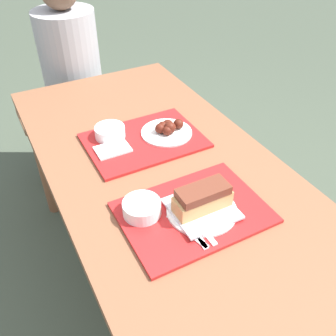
% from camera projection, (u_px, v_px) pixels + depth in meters
% --- Properties ---
extents(ground_plane, '(12.00, 12.00, 0.00)m').
position_uv_depth(ground_plane, '(172.00, 295.00, 1.80)').
color(ground_plane, '#424C3D').
extents(picnic_table, '(0.81, 1.86, 0.74)m').
position_uv_depth(picnic_table, '(174.00, 195.00, 1.39)').
color(picnic_table, brown).
rests_on(picnic_table, ground_plane).
extents(picnic_bench_far, '(0.77, 0.28, 0.48)m').
position_uv_depth(picnic_bench_far, '(86.00, 115.00, 2.34)').
color(picnic_bench_far, brown).
rests_on(picnic_bench_far, ground_plane).
extents(tray_near, '(0.45, 0.33, 0.01)m').
position_uv_depth(tray_near, '(193.00, 212.00, 1.19)').
color(tray_near, red).
rests_on(tray_near, picnic_table).
extents(tray_far, '(0.45, 0.33, 0.01)m').
position_uv_depth(tray_far, '(143.00, 141.00, 1.50)').
color(tray_far, red).
rests_on(tray_far, picnic_table).
extents(bowl_coleslaw_near, '(0.12, 0.12, 0.05)m').
position_uv_depth(bowl_coleslaw_near, '(142.00, 207.00, 1.16)').
color(bowl_coleslaw_near, white).
rests_on(bowl_coleslaw_near, tray_near).
extents(brisket_sandwich_plate, '(0.22, 0.22, 0.10)m').
position_uv_depth(brisket_sandwich_plate, '(202.00, 203.00, 1.16)').
color(brisket_sandwich_plate, white).
rests_on(brisket_sandwich_plate, tray_near).
extents(plastic_fork_near, '(0.03, 0.17, 0.00)m').
position_uv_depth(plastic_fork_near, '(193.00, 228.00, 1.12)').
color(plastic_fork_near, white).
rests_on(plastic_fork_near, tray_near).
extents(plastic_knife_near, '(0.02, 0.17, 0.00)m').
position_uv_depth(plastic_knife_near, '(200.00, 226.00, 1.13)').
color(plastic_knife_near, white).
rests_on(plastic_knife_near, tray_near).
extents(plastic_spoon_near, '(0.05, 0.17, 0.00)m').
position_uv_depth(plastic_spoon_near, '(187.00, 231.00, 1.11)').
color(plastic_spoon_near, white).
rests_on(plastic_spoon_near, tray_near).
extents(condiment_packet, '(0.04, 0.03, 0.01)m').
position_uv_depth(condiment_packet, '(178.00, 198.00, 1.23)').
color(condiment_packet, '#A59E93').
rests_on(condiment_packet, tray_near).
extents(bowl_coleslaw_far, '(0.12, 0.12, 0.05)m').
position_uv_depth(bowl_coleslaw_far, '(110.00, 131.00, 1.50)').
color(bowl_coleslaw_far, white).
rests_on(bowl_coleslaw_far, tray_far).
extents(wings_plate_far, '(0.21, 0.21, 0.06)m').
position_uv_depth(wings_plate_far, '(167.00, 129.00, 1.52)').
color(wings_plate_far, white).
rests_on(wings_plate_far, tray_far).
extents(napkin_far, '(0.13, 0.09, 0.01)m').
position_uv_depth(napkin_far, '(113.00, 149.00, 1.44)').
color(napkin_far, white).
rests_on(napkin_far, tray_far).
extents(person_seated_across, '(0.33, 0.33, 0.75)m').
position_uv_depth(person_seated_across, '(69.00, 55.00, 2.08)').
color(person_seated_across, '#9E9EA3').
rests_on(person_seated_across, picnic_bench_far).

